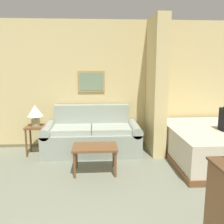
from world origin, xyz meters
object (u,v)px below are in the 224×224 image
at_px(bed, 214,144).
at_px(couch, 92,136).
at_px(coffee_table, 95,150).
at_px(table_lamp, 35,112).

bearing_deg(bed, couch, 165.00).
bearing_deg(coffee_table, bed, 10.09).
height_order(couch, table_lamp, table_lamp).
distance_m(couch, bed, 2.28).
bearing_deg(couch, table_lamp, -178.01).
bearing_deg(couch, coffee_table, -86.20).
xyz_separation_m(couch, table_lamp, (-1.07, -0.04, 0.50)).
bearing_deg(bed, coffee_table, -169.91).
xyz_separation_m(couch, coffee_table, (0.06, -0.97, 0.06)).
distance_m(couch, table_lamp, 1.18).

